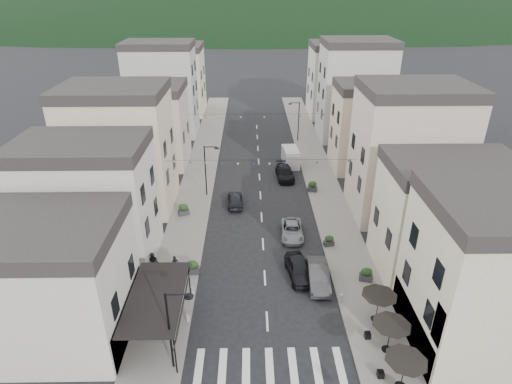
% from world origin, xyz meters
% --- Properties ---
extents(sidewalk_left, '(4.00, 76.00, 0.12)m').
position_xyz_m(sidewalk_left, '(-7.50, 32.00, 0.06)').
color(sidewalk_left, slate).
rests_on(sidewalk_left, ground).
extents(sidewalk_right, '(4.00, 76.00, 0.12)m').
position_xyz_m(sidewalk_right, '(7.50, 32.00, 0.06)').
color(sidewalk_right, slate).
rests_on(sidewalk_right, ground).
extents(hill_backdrop, '(640.00, 360.00, 70.00)m').
position_xyz_m(hill_backdrop, '(0.00, 300.00, 0.00)').
color(hill_backdrop, black).
rests_on(hill_backdrop, ground).
extents(boutique_building, '(12.00, 8.00, 8.00)m').
position_xyz_m(boutique_building, '(-15.50, 5.00, 4.00)').
color(boutique_building, beige).
rests_on(boutique_building, ground).
extents(bistro_building, '(10.00, 8.00, 10.00)m').
position_xyz_m(bistro_building, '(14.50, 4.00, 5.00)').
color(bistro_building, beige).
rests_on(bistro_building, ground).
extents(boutique_awning, '(3.77, 7.50, 3.28)m').
position_xyz_m(boutique_awning, '(-7.25, 5.00, 3.11)').
color(boutique_awning, black).
rests_on(boutique_awning, ground).
extents(buildings_row_left, '(10.20, 54.16, 14.00)m').
position_xyz_m(buildings_row_left, '(-14.50, 37.75, 6.12)').
color(buildings_row_left, beige).
rests_on(buildings_row_left, ground).
extents(buildings_row_right, '(10.20, 54.16, 14.50)m').
position_xyz_m(buildings_row_right, '(14.50, 36.59, 6.32)').
color(buildings_row_right, beige).
rests_on(buildings_row_right, ground).
extents(cafe_terrace, '(2.50, 8.10, 2.53)m').
position_xyz_m(cafe_terrace, '(7.70, 2.80, 2.36)').
color(cafe_terrace, black).
rests_on(cafe_terrace, ground).
extents(streetlamp_left_near, '(1.70, 0.56, 6.00)m').
position_xyz_m(streetlamp_left_near, '(-5.82, 2.00, 3.70)').
color(streetlamp_left_near, black).
rests_on(streetlamp_left_near, ground).
extents(streetlamp_left_far, '(1.70, 0.56, 6.00)m').
position_xyz_m(streetlamp_left_far, '(-5.82, 26.00, 3.70)').
color(streetlamp_left_far, black).
rests_on(streetlamp_left_far, ground).
extents(streetlamp_right_far, '(1.70, 0.56, 6.00)m').
position_xyz_m(streetlamp_right_far, '(5.82, 44.00, 3.70)').
color(streetlamp_right_far, black).
rests_on(streetlamp_right_far, ground).
extents(bollards, '(11.66, 10.26, 0.60)m').
position_xyz_m(bollards, '(0.00, 5.50, 0.42)').
color(bollards, gray).
rests_on(bollards, ground).
extents(bunting_near, '(19.00, 0.28, 0.62)m').
position_xyz_m(bunting_near, '(0.00, 22.00, 5.65)').
color(bunting_near, black).
rests_on(bunting_near, ground).
extents(bunting_far, '(19.00, 0.28, 0.62)m').
position_xyz_m(bunting_far, '(0.00, 38.00, 5.65)').
color(bunting_far, black).
rests_on(bunting_far, ground).
extents(parked_car_a, '(2.36, 4.61, 1.50)m').
position_xyz_m(parked_car_a, '(2.80, 11.18, 0.75)').
color(parked_car_a, black).
rests_on(parked_car_a, ground).
extents(parked_car_b, '(1.75, 4.69, 1.53)m').
position_xyz_m(parked_car_b, '(4.28, 10.28, 0.76)').
color(parked_car_b, '#363538').
rests_on(parked_car_b, ground).
extents(parked_car_c, '(2.24, 4.55, 1.24)m').
position_xyz_m(parked_car_c, '(2.80, 17.37, 0.62)').
color(parked_car_c, gray).
rests_on(parked_car_c, ground).
extents(parked_car_d, '(2.29, 4.96, 1.41)m').
position_xyz_m(parked_car_d, '(3.11, 30.68, 0.70)').
color(parked_car_d, black).
rests_on(parked_car_d, ground).
extents(parked_car_e, '(1.87, 4.12, 1.37)m').
position_xyz_m(parked_car_e, '(-2.80, 23.67, 0.68)').
color(parked_car_e, black).
rests_on(parked_car_e, ground).
extents(delivery_van, '(2.14, 4.81, 2.26)m').
position_xyz_m(delivery_van, '(4.20, 35.04, 1.11)').
color(delivery_van, '#BABBBD').
rests_on(delivery_van, ground).
extents(pedestrian_a, '(0.67, 0.53, 1.64)m').
position_xyz_m(pedestrian_a, '(-7.41, 11.64, 0.94)').
color(pedestrian_a, black).
rests_on(pedestrian_a, sidewalk_left).
extents(pedestrian_b, '(1.05, 0.88, 1.92)m').
position_xyz_m(pedestrian_b, '(-9.20, 11.66, 1.08)').
color(pedestrian_b, black).
rests_on(pedestrian_b, sidewalk_left).
extents(planter_la, '(1.14, 0.67, 1.24)m').
position_xyz_m(planter_la, '(-6.00, 11.57, 0.72)').
color(planter_la, '#29292B').
rests_on(planter_la, sidewalk_left).
extents(planter_lb, '(1.26, 0.98, 1.24)m').
position_xyz_m(planter_lb, '(-8.08, 21.45, 0.72)').
color(planter_lb, '#2E2D30').
rests_on(planter_lb, sidewalk_left).
extents(planter_ra, '(1.18, 0.84, 1.19)m').
position_xyz_m(planter_ra, '(8.20, 10.42, 0.70)').
color(planter_ra, '#2D2D30').
rests_on(planter_ra, sidewalk_right).
extents(planter_rb, '(1.03, 0.75, 1.04)m').
position_xyz_m(planter_rb, '(6.05, 15.53, 0.62)').
color(planter_rb, '#2E2D30').
rests_on(planter_rb, sidewalk_right).
extents(planter_rc, '(1.23, 0.88, 1.24)m').
position_xyz_m(planter_rc, '(6.00, 26.73, 0.72)').
color(planter_rc, '#2C2C2E').
rests_on(planter_rc, sidewalk_right).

